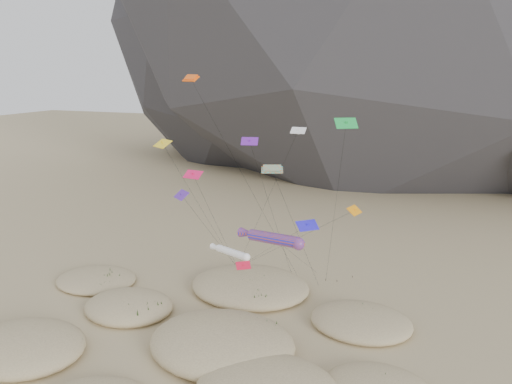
% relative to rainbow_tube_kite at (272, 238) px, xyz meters
% --- Properties ---
extents(ground, '(500.00, 500.00, 0.00)m').
position_rel_rainbow_tube_kite_xyz_m(ground, '(-5.25, -6.77, -11.73)').
color(ground, '#CCB789').
rests_on(ground, ground).
extents(dunes, '(51.42, 40.44, 3.88)m').
position_rel_rainbow_tube_kite_xyz_m(dunes, '(-7.08, -2.88, -11.06)').
color(dunes, '#CCB789').
rests_on(dunes, ground).
extents(dune_grass, '(41.98, 28.72, 1.44)m').
position_rel_rainbow_tube_kite_xyz_m(dune_grass, '(-5.60, -3.95, -10.90)').
color(dune_grass, black).
rests_on(dune_grass, ground).
extents(kite_stakes, '(17.69, 4.82, 0.30)m').
position_rel_rainbow_tube_kite_xyz_m(kite_stakes, '(-3.29, 17.32, -11.58)').
color(kite_stakes, '#3F2D1E').
rests_on(kite_stakes, ground).
extents(rainbow_tube_kite, '(8.67, 22.03, 12.75)m').
position_rel_rainbow_tube_kite_xyz_m(rainbow_tube_kite, '(0.00, 0.00, 0.00)').
color(rainbow_tube_kite, '#DC5217').
rests_on(rainbow_tube_kite, ground).
extents(white_tube_kite, '(7.68, 19.04, 9.83)m').
position_rel_rainbow_tube_kite_xyz_m(white_tube_kite, '(-5.21, 0.91, -2.59)').
color(white_tube_kite, white).
rests_on(white_tube_kite, ground).
extents(orange_parafoil, '(11.84, 11.72, 28.54)m').
position_rel_rainbow_tube_kite_xyz_m(orange_parafoil, '(-12.39, 6.65, 15.88)').
color(orange_parafoil, '#FF570D').
rests_on(orange_parafoil, ground).
extents(multi_parafoil, '(4.89, 10.85, 18.54)m').
position_rel_rainbow_tube_kite_xyz_m(multi_parafoil, '(-1.84, 5.44, 6.16)').
color(multi_parafoil, '#F15719').
rests_on(multi_parafoil, ground).
extents(delta_kites, '(26.23, 21.16, 24.08)m').
position_rel_rainbow_tube_kite_xyz_m(delta_kites, '(-4.28, 4.46, 5.32)').
color(delta_kites, white).
rests_on(delta_kites, ground).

